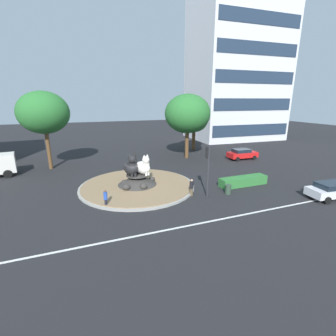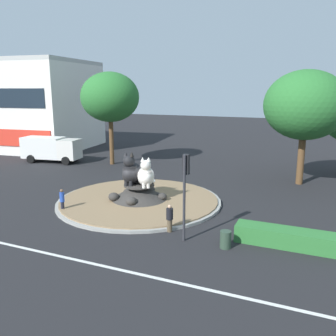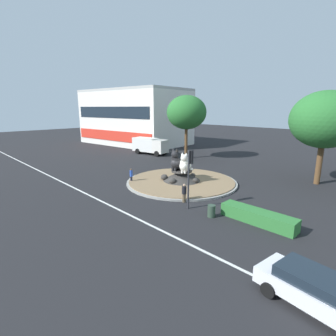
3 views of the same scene
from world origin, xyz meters
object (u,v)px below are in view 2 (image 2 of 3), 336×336
object	(u,v)px
cat_statue_black	(132,172)
third_tree_left	(110,97)
traffic_light_mast	(185,181)
litter_bin	(225,240)
pedestrian_black_shirt	(170,218)
shophouse_block	(8,105)
pedestrian_blue_shirt	(62,200)
delivery_box_truck	(51,148)
cat_statue_white	(146,175)
broadleaf_tree_behind_island	(305,105)

from	to	relation	value
cat_statue_black	third_tree_left	bearing A→B (deg)	-149.71
traffic_light_mast	litter_bin	xyz separation A→B (m)	(2.24, -0.10, -2.80)
pedestrian_black_shirt	shophouse_block	bearing A→B (deg)	171.77
pedestrian_blue_shirt	delivery_box_truck	xyz separation A→B (m)	(-11.91, 12.70, 0.69)
shophouse_block	litter_bin	xyz separation A→B (m)	(35.98, -20.55, -5.30)
cat_statue_white	third_tree_left	distance (m)	15.04
cat_statue_white	litter_bin	world-z (taller)	cat_statue_white
cat_statue_black	traffic_light_mast	bearing A→B (deg)	42.81
traffic_light_mast	broadleaf_tree_behind_island	xyz separation A→B (m)	(4.86, 14.61, 3.32)
traffic_light_mast	litter_bin	size ratio (longest dim) A/B	5.15
litter_bin	traffic_light_mast	bearing A→B (deg)	177.36
cat_statue_black	litter_bin	distance (m)	9.58
pedestrian_black_shirt	third_tree_left	bearing A→B (deg)	154.43
shophouse_block	pedestrian_black_shirt	xyz separation A→B (m)	(32.57, -19.74, -4.93)
broadleaf_tree_behind_island	pedestrian_black_shirt	distance (m)	16.20
shophouse_block	delivery_box_truck	bearing A→B (deg)	-34.72
cat_statue_black	broadleaf_tree_behind_island	distance (m)	15.16
litter_bin	cat_statue_black	bearing A→B (deg)	148.77
cat_statue_black	shophouse_block	world-z (taller)	shophouse_block
third_tree_left	litter_bin	world-z (taller)	third_tree_left
shophouse_block	pedestrian_blue_shirt	distance (m)	32.03
cat_statue_black	litter_bin	xyz separation A→B (m)	(8.06, -4.89, -1.72)
pedestrian_blue_shirt	pedestrian_black_shirt	bearing A→B (deg)	122.29
broadleaf_tree_behind_island	pedestrian_black_shirt	bearing A→B (deg)	-113.49
cat_statue_white	litter_bin	bearing A→B (deg)	28.39
litter_bin	pedestrian_black_shirt	bearing A→B (deg)	166.58
broadleaf_tree_behind_island	pedestrian_black_shirt	world-z (taller)	broadleaf_tree_behind_island
delivery_box_truck	litter_bin	xyz separation A→B (m)	(22.99, -13.73, -1.08)
cat_statue_black	delivery_box_truck	size ratio (longest dim) A/B	0.37
broadleaf_tree_behind_island	delivery_box_truck	xyz separation A→B (m)	(-25.61, -0.98, -5.04)
cat_statue_black	pedestrian_blue_shirt	bearing A→B (deg)	-45.75
broadleaf_tree_behind_island	pedestrian_blue_shirt	size ratio (longest dim) A/B	6.00
traffic_light_mast	broadleaf_tree_behind_island	size ratio (longest dim) A/B	0.49
litter_bin	pedestrian_blue_shirt	bearing A→B (deg)	174.74
pedestrian_black_shirt	delivery_box_truck	size ratio (longest dim) A/B	0.24
cat_statue_white	broadleaf_tree_behind_island	size ratio (longest dim) A/B	0.26
cat_statue_white	pedestrian_blue_shirt	xyz separation A→B (m)	(-4.22, -3.73, -1.24)
cat_statue_black	pedestrian_blue_shirt	xyz separation A→B (m)	(-3.02, -3.87, -1.34)
broadleaf_tree_behind_island	cat_statue_white	bearing A→B (deg)	-133.60
cat_statue_black	third_tree_left	size ratio (longest dim) A/B	0.26
pedestrian_blue_shirt	pedestrian_black_shirt	xyz separation A→B (m)	(7.66, -0.21, -0.01)
broadleaf_tree_behind_island	pedestrian_blue_shirt	world-z (taller)	broadleaf_tree_behind_island
pedestrian_black_shirt	delivery_box_truck	world-z (taller)	delivery_box_truck
cat_statue_white	pedestrian_blue_shirt	size ratio (longest dim) A/B	1.54
pedestrian_black_shirt	broadleaf_tree_behind_island	bearing A→B (deg)	89.49
cat_statue_black	pedestrian_blue_shirt	size ratio (longest dim) A/B	1.57
broadleaf_tree_behind_island	litter_bin	distance (m)	16.15
broadleaf_tree_behind_island	third_tree_left	world-z (taller)	third_tree_left
shophouse_block	broadleaf_tree_behind_island	xyz separation A→B (m)	(38.61, -5.84, 0.82)
shophouse_block	litter_bin	bearing A→B (deg)	-36.74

